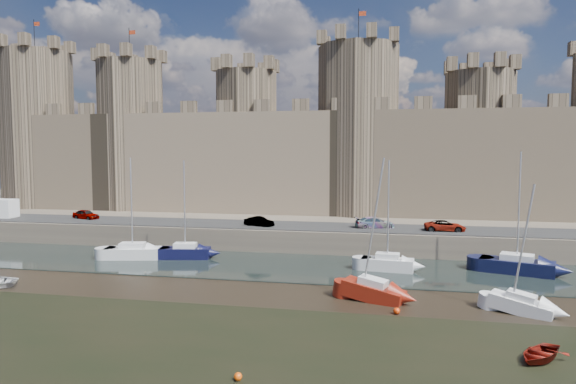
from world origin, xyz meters
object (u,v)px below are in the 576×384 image
at_px(sailboat_3, 517,265).
at_px(sailboat_4, 373,290).
at_px(sailboat_2, 387,262).
at_px(car_3, 445,226).
at_px(sailboat_0, 133,252).
at_px(car_1, 259,222).
at_px(sailboat_5, 521,304).
at_px(car_2, 375,223).
at_px(car_0, 86,214).
at_px(sailboat_1, 185,251).

bearing_deg(sailboat_3, sailboat_4, -120.75).
xyz_separation_m(sailboat_2, sailboat_3, (11.61, 1.27, 0.02)).
distance_m(car_3, sailboat_2, 11.15).
xyz_separation_m(sailboat_0, sailboat_2, (25.95, -0.16, 0.01)).
bearing_deg(car_1, sailboat_2, -100.75).
bearing_deg(sailboat_5, sailboat_3, 103.58).
distance_m(car_2, sailboat_3, 15.93).
height_order(car_3, sailboat_5, sailboat_5).
bearing_deg(sailboat_4, sailboat_0, 176.32).
relative_size(car_0, car_3, 0.85).
relative_size(sailboat_2, sailboat_4, 0.96).
xyz_separation_m(car_1, sailboat_3, (26.22, -7.36, -2.24)).
relative_size(sailboat_2, sailboat_5, 1.14).
height_order(car_0, sailboat_4, sailboat_4).
bearing_deg(car_2, car_1, 79.99).
relative_size(sailboat_1, sailboat_5, 1.13).
xyz_separation_m(sailboat_1, sailboat_4, (19.64, -11.12, -0.02)).
bearing_deg(car_0, sailboat_4, -101.87).
xyz_separation_m(car_3, sailboat_4, (-7.01, -18.88, -2.32)).
distance_m(car_0, sailboat_2, 39.29).
distance_m(sailboat_4, sailboat_5, 10.24).
bearing_deg(sailboat_0, sailboat_2, -11.89).
height_order(car_2, sailboat_0, sailboat_0).
xyz_separation_m(car_0, sailboat_4, (36.82, -20.16, -2.35)).
relative_size(car_1, sailboat_1, 0.35).
height_order(sailboat_1, sailboat_3, sailboat_3).
relative_size(car_0, sailboat_0, 0.35).
bearing_deg(sailboat_2, car_3, 62.36).
height_order(sailboat_0, sailboat_3, sailboat_3).
xyz_separation_m(car_0, car_3, (43.84, -1.27, -0.02)).
bearing_deg(car_2, sailboat_2, 172.67).
height_order(car_0, sailboat_0, sailboat_0).
bearing_deg(sailboat_0, sailboat_3, -9.84).
height_order(sailboat_0, sailboat_2, sailboat_0).
relative_size(car_0, car_1, 1.05).
xyz_separation_m(sailboat_2, sailboat_4, (-1.00, -9.78, -0.04)).
distance_m(sailboat_1, sailboat_5, 32.21).
relative_size(sailboat_0, sailboat_3, 0.94).
height_order(car_2, sailboat_3, sailboat_3).
xyz_separation_m(car_3, sailboat_0, (-31.96, -8.94, -2.30)).
height_order(car_2, sailboat_4, sailboat_4).
height_order(car_0, sailboat_1, sailboat_1).
relative_size(car_1, sailboat_2, 0.34).
distance_m(sailboat_0, sailboat_5, 36.81).
height_order(car_1, sailboat_3, sailboat_3).
height_order(sailboat_3, sailboat_5, sailboat_3).
distance_m(sailboat_3, sailboat_5, 12.32).
relative_size(sailboat_1, sailboat_3, 0.92).
bearing_deg(sailboat_2, car_1, 155.22).
height_order(sailboat_2, sailboat_4, sailboat_4).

